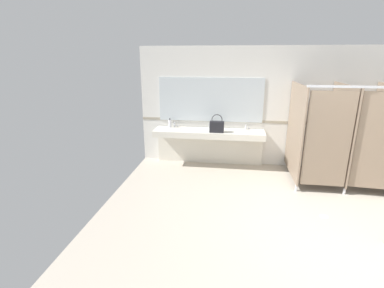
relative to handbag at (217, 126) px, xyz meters
name	(u,v)px	position (x,y,z in m)	size (l,w,h in m)	color
ground_plane	(341,238)	(1.98, -2.33, -1.06)	(7.66, 6.18, 0.10)	#B2A899
wall_back	(306,109)	(1.98, 0.52, 0.35)	(7.66, 0.12, 2.74)	silver
wall_back_tile_band	(305,123)	(1.98, 0.46, 0.04)	(7.66, 0.01, 0.06)	#9E937F
vanity_counter	(209,139)	(-0.19, 0.24, -0.37)	(2.53, 0.59, 0.99)	silver
mirror_panel	(210,100)	(-0.19, 0.45, 0.52)	(2.43, 0.02, 1.02)	silver
bathroom_stalls	(368,135)	(2.93, -0.48, 0.05)	(2.69, 1.45, 2.03)	#84705B
handbag	(217,126)	(0.00, 0.00, 0.00)	(0.32, 0.15, 0.41)	black
soap_dispenser	(170,123)	(-1.14, 0.32, -0.04)	(0.07, 0.07, 0.21)	white
floor_drain_cover	(324,216)	(1.88, -1.83, -1.01)	(0.14, 0.14, 0.01)	#B7BABF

